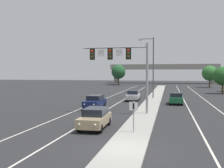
% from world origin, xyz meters
% --- Properties ---
extents(ground_plane, '(260.00, 260.00, 0.00)m').
position_xyz_m(ground_plane, '(0.00, 0.00, 0.00)').
color(ground_plane, '#28282B').
extents(median_island, '(2.40, 110.00, 0.15)m').
position_xyz_m(median_island, '(0.00, 18.00, 0.07)').
color(median_island, '#9E9B93').
rests_on(median_island, ground).
extents(lane_stripe_oncoming_center, '(0.14, 100.00, 0.01)m').
position_xyz_m(lane_stripe_oncoming_center, '(-4.70, 25.00, 0.00)').
color(lane_stripe_oncoming_center, silver).
rests_on(lane_stripe_oncoming_center, ground).
extents(lane_stripe_receding_center, '(0.14, 100.00, 0.01)m').
position_xyz_m(lane_stripe_receding_center, '(4.70, 25.00, 0.00)').
color(lane_stripe_receding_center, silver).
rests_on(lane_stripe_receding_center, ground).
extents(edge_stripe_left, '(0.14, 100.00, 0.01)m').
position_xyz_m(edge_stripe_left, '(-8.00, 25.00, 0.00)').
color(edge_stripe_left, silver).
rests_on(edge_stripe_left, ground).
extents(edge_stripe_right, '(0.14, 100.00, 0.01)m').
position_xyz_m(edge_stripe_right, '(8.00, 25.00, 0.00)').
color(edge_stripe_right, silver).
rests_on(edge_stripe_right, ground).
extents(overhead_signal_mast, '(6.91, 0.44, 7.20)m').
position_xyz_m(overhead_signal_mast, '(-2.22, 12.75, 5.48)').
color(overhead_signal_mast, gray).
rests_on(overhead_signal_mast, median_island).
extents(median_sign_post, '(0.60, 0.10, 2.20)m').
position_xyz_m(median_sign_post, '(-0.02, 3.94, 1.59)').
color(median_sign_post, gray).
rests_on(median_sign_post, median_island).
extents(street_lamp_median, '(2.58, 0.28, 10.00)m').
position_xyz_m(street_lamp_median, '(-0.43, 30.11, 5.79)').
color(street_lamp_median, '#4C4C51').
rests_on(street_lamp_median, median_island).
extents(car_oncoming_tan, '(1.92, 4.51, 1.58)m').
position_xyz_m(car_oncoming_tan, '(-3.22, 5.34, 0.82)').
color(car_oncoming_tan, tan).
rests_on(car_oncoming_tan, ground).
extents(car_oncoming_navy, '(1.90, 4.50, 1.58)m').
position_xyz_m(car_oncoming_navy, '(-6.43, 16.55, 0.82)').
color(car_oncoming_navy, '#141E4C').
rests_on(car_oncoming_navy, ground).
extents(car_oncoming_silver, '(1.90, 4.50, 1.58)m').
position_xyz_m(car_oncoming_silver, '(-3.01, 26.08, 0.82)').
color(car_oncoming_silver, '#B7B7BC').
rests_on(car_oncoming_silver, ground).
extents(car_receding_green, '(1.92, 4.51, 1.58)m').
position_xyz_m(car_receding_green, '(3.36, 23.05, 0.82)').
color(car_receding_green, '#195633').
rests_on(car_receding_green, ground).
extents(overpass_bridge, '(42.40, 6.40, 7.65)m').
position_xyz_m(overpass_bridge, '(0.00, 94.48, 5.78)').
color(overpass_bridge, gray).
rests_on(overpass_bridge, ground).
extents(tree_far_left_b, '(5.00, 5.00, 7.24)m').
position_xyz_m(tree_far_left_b, '(-15.48, 79.22, 4.73)').
color(tree_far_left_b, '#4C3823').
rests_on(tree_far_left_b, ground).
extents(tree_far_right_a, '(3.86, 3.86, 5.59)m').
position_xyz_m(tree_far_right_a, '(13.03, 43.00, 3.65)').
color(tree_far_right_a, '#4C3823').
rests_on(tree_far_right_a, ground).
extents(tree_far_right_c, '(4.41, 4.41, 6.38)m').
position_xyz_m(tree_far_right_c, '(13.82, 66.48, 4.16)').
color(tree_far_right_c, '#4C3823').
rests_on(tree_far_right_c, ground).
extents(tree_far_left_c, '(4.81, 4.81, 6.95)m').
position_xyz_m(tree_far_left_c, '(-14.77, 75.78, 4.54)').
color(tree_far_left_c, '#4C3823').
rests_on(tree_far_left_c, ground).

